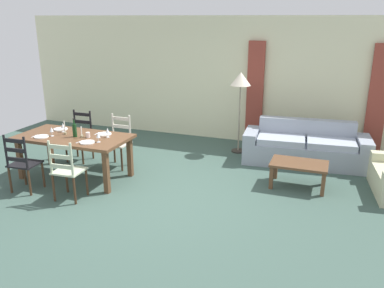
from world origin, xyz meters
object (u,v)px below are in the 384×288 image
at_px(dining_chair_near_right, 67,170).
at_px(wine_bottle, 75,130).
at_px(wine_glass_near_left, 51,130).
at_px(wine_glass_far_right, 107,131).
at_px(dining_chair_far_left, 80,136).
at_px(dining_chair_far_right, 119,141).
at_px(standing_lamp, 241,84).
at_px(coffee_cup_primary, 88,135).
at_px(coffee_table, 299,166).
at_px(dining_chair_near_left, 23,163).
at_px(couch, 305,148).
at_px(wine_glass_far_left, 63,126).
at_px(wine_glass_near_right, 98,136).
at_px(dining_table, 74,141).

distance_m(dining_chair_near_right, wine_bottle, 0.93).
distance_m(wine_glass_near_left, wine_glass_far_right, 0.96).
relative_size(dining_chair_near_right, dining_chair_far_left, 1.00).
bearing_deg(dining_chair_far_right, standing_lamp, 39.77).
height_order(coffee_cup_primary, coffee_table, coffee_cup_primary).
bearing_deg(dining_chair_far_left, dining_chair_near_left, -88.31).
bearing_deg(wine_glass_near_left, coffee_table, 14.86).
bearing_deg(coffee_cup_primary, wine_glass_far_right, 22.60).
xyz_separation_m(couch, standing_lamp, (-1.34, 0.18, 1.12)).
xyz_separation_m(wine_glass_far_right, couch, (3.05, 2.00, -0.57)).
height_order(wine_glass_near_left, standing_lamp, standing_lamp).
distance_m(wine_bottle, standing_lamp, 3.29).
height_order(dining_chair_far_left, standing_lamp, standing_lamp).
xyz_separation_m(coffee_cup_primary, standing_lamp, (2.01, 2.31, 0.62)).
height_order(dining_chair_far_right, wine_glass_far_left, dining_chair_far_right).
bearing_deg(standing_lamp, coffee_table, -46.00).
xyz_separation_m(dining_chair_far_left, wine_bottle, (0.52, -0.82, 0.39)).
bearing_deg(couch, wine_glass_far_left, -153.23).
bearing_deg(wine_glass_far_left, dining_chair_far_right, 40.13).
xyz_separation_m(dining_chair_near_right, standing_lamp, (1.87, 3.11, 0.93)).
relative_size(wine_glass_far_left, standing_lamp, 0.10).
xyz_separation_m(wine_glass_near_left, wine_glass_far_left, (0.02, 0.28, 0.00)).
bearing_deg(wine_glass_near_right, standing_lamp, 55.50).
height_order(dining_table, wine_bottle, wine_bottle).
height_order(wine_glass_near_left, wine_glass_near_right, same).
distance_m(dining_chair_near_left, wine_glass_far_left, 1.00).
bearing_deg(dining_chair_near_right, dining_chair_near_left, 179.49).
height_order(dining_chair_near_right, wine_glass_far_left, dining_chair_near_right).
xyz_separation_m(dining_table, dining_chair_far_left, (-0.45, 0.79, -0.19)).
height_order(dining_chair_near_left, wine_glass_far_left, dining_chair_near_left).
bearing_deg(dining_chair_far_left, dining_chair_far_right, -2.55).
bearing_deg(couch, wine_glass_near_right, -143.05).
relative_size(wine_glass_far_left, wine_glass_far_right, 1.00).
relative_size(wine_glass_far_left, coffee_table, 0.18).
xyz_separation_m(dining_chair_near_right, coffee_cup_primary, (-0.14, 0.79, 0.32)).
bearing_deg(wine_glass_far_left, couch, 26.77).
distance_m(wine_bottle, coffee_table, 3.75).
distance_m(wine_bottle, wine_glass_far_left, 0.41).
height_order(dining_chair_near_right, wine_glass_far_right, dining_chair_near_right).
height_order(dining_chair_near_right, wine_glass_near_left, dining_chair_near_right).
bearing_deg(wine_glass_near_right, dining_table, 165.33).
height_order(dining_chair_far_right, coffee_cup_primary, dining_chair_far_right).
height_order(dining_chair_far_left, wine_glass_far_right, dining_chair_far_left).
relative_size(dining_table, standing_lamp, 1.16).
distance_m(wine_glass_near_right, wine_glass_far_right, 0.29).
bearing_deg(standing_lamp, dining_chair_near_right, -121.02).
height_order(dining_chair_near_left, wine_glass_far_right, dining_chair_near_left).
xyz_separation_m(dining_chair_near_left, wine_glass_near_right, (1.01, 0.62, 0.38)).
relative_size(wine_glass_far_right, coffee_cup_primary, 1.79).
height_order(wine_glass_near_left, wine_glass_far_left, same).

